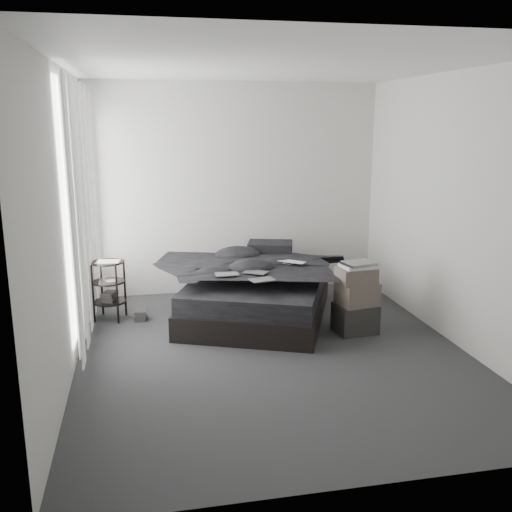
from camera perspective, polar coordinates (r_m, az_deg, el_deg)
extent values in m
cube|color=#2F2F31|center=(5.48, 1.68, -9.57)|extent=(3.60, 4.20, 0.01)
cube|color=white|center=(5.07, 1.89, 18.61)|extent=(3.60, 4.20, 0.01)
cube|color=silver|center=(7.16, -2.08, 6.66)|extent=(3.60, 0.01, 2.60)
cube|color=silver|center=(3.16, 10.52, -2.25)|extent=(3.60, 0.01, 2.60)
cube|color=silver|center=(5.03, -18.66, 3.09)|extent=(0.01, 4.20, 2.60)
cube|color=silver|center=(5.80, 19.44, 4.32)|extent=(0.01, 4.20, 2.60)
cube|color=white|center=(5.90, -17.47, 5.10)|extent=(0.02, 2.00, 2.30)
cube|color=white|center=(5.90, -16.94, 4.46)|extent=(0.06, 2.12, 2.48)
cube|color=black|center=(6.38, 0.19, -4.96)|extent=(2.03, 2.28, 0.26)
cube|color=black|center=(6.31, 0.19, -2.99)|extent=(1.96, 2.21, 0.20)
imported|color=black|center=(6.22, 0.11, -1.25)|extent=(1.90, 2.02, 0.22)
cube|color=black|center=(6.98, 0.93, -0.01)|extent=(0.67, 0.57, 0.13)
cube|color=black|center=(6.92, 1.43, 0.93)|extent=(0.61, 0.50, 0.12)
imported|color=silver|center=(6.22, 3.42, -0.11)|extent=(0.36, 0.34, 0.02)
cube|color=black|center=(5.80, -2.95, -1.18)|extent=(0.24, 0.16, 0.01)
cube|color=black|center=(5.87, -0.03, -0.92)|extent=(0.28, 0.26, 0.01)
cube|color=black|center=(5.59, 0.63, -1.61)|extent=(0.27, 0.20, 0.01)
cylinder|color=black|center=(6.45, -14.47, -3.38)|extent=(0.44, 0.44, 0.65)
cube|color=white|center=(6.36, -14.59, -0.57)|extent=(0.27, 0.21, 0.01)
cube|color=black|center=(6.43, -11.48, -5.73)|extent=(0.13, 0.18, 0.12)
cube|color=black|center=(6.01, 9.89, -6.14)|extent=(0.44, 0.37, 0.30)
cube|color=#584D45|center=(5.92, 10.10, -3.73)|extent=(0.43, 0.37, 0.23)
cube|color=#584D45|center=(5.87, 9.99, -1.91)|extent=(0.38, 0.32, 0.16)
cube|color=silver|center=(5.85, 10.10, -1.00)|extent=(0.34, 0.28, 0.03)
cube|color=silver|center=(5.84, 10.23, -0.73)|extent=(0.35, 0.30, 0.03)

